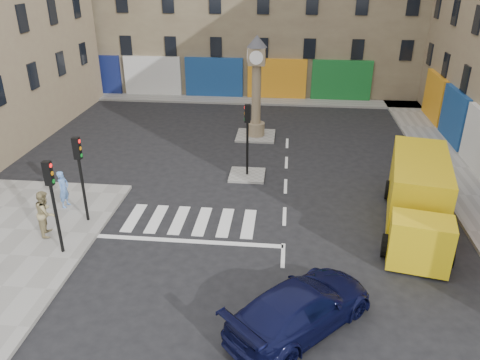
% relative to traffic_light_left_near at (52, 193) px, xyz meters
% --- Properties ---
extents(ground, '(120.00, 120.00, 0.00)m').
position_rel_traffic_light_left_near_xyz_m(ground, '(8.30, -0.20, -2.62)').
color(ground, black).
rests_on(ground, ground).
extents(sidewalk_right, '(2.60, 30.00, 0.15)m').
position_rel_traffic_light_left_near_xyz_m(sidewalk_right, '(17.00, 9.80, -2.55)').
color(sidewalk_right, gray).
rests_on(sidewalk_right, ground).
extents(sidewalk_far, '(32.00, 2.40, 0.15)m').
position_rel_traffic_light_left_near_xyz_m(sidewalk_far, '(4.30, 22.00, -2.55)').
color(sidewalk_far, gray).
rests_on(sidewalk_far, ground).
extents(island_near, '(1.80, 1.80, 0.12)m').
position_rel_traffic_light_left_near_xyz_m(island_near, '(6.30, 7.80, -2.56)').
color(island_near, gray).
rests_on(island_near, ground).
extents(island_far, '(2.40, 2.40, 0.12)m').
position_rel_traffic_light_left_near_xyz_m(island_far, '(6.30, 13.80, -2.56)').
color(island_far, gray).
rests_on(island_far, ground).
extents(traffic_light_left_near, '(0.28, 0.22, 3.70)m').
position_rel_traffic_light_left_near_xyz_m(traffic_light_left_near, '(0.00, 0.00, 0.00)').
color(traffic_light_left_near, black).
rests_on(traffic_light_left_near, sidewalk_left).
extents(traffic_light_left_far, '(0.28, 0.22, 3.70)m').
position_rel_traffic_light_left_near_xyz_m(traffic_light_left_far, '(0.00, 2.40, 0.00)').
color(traffic_light_left_far, black).
rests_on(traffic_light_left_far, sidewalk_left).
extents(traffic_light_island, '(0.28, 0.22, 3.70)m').
position_rel_traffic_light_left_near_xyz_m(traffic_light_island, '(6.30, 7.80, -0.03)').
color(traffic_light_island, black).
rests_on(traffic_light_island, island_near).
extents(clock_pillar, '(1.20, 1.20, 6.10)m').
position_rel_traffic_light_left_near_xyz_m(clock_pillar, '(6.30, 13.80, 0.93)').
color(clock_pillar, '#857657').
rests_on(clock_pillar, island_far).
extents(navy_sedan, '(5.05, 5.15, 1.49)m').
position_rel_traffic_light_left_near_xyz_m(navy_sedan, '(8.89, -2.92, -1.88)').
color(navy_sedan, black).
rests_on(navy_sedan, ground).
extents(yellow_van, '(3.64, 7.64, 2.67)m').
position_rel_traffic_light_left_near_xyz_m(yellow_van, '(13.75, 3.75, -1.29)').
color(yellow_van, gold).
rests_on(yellow_van, ground).
extents(pedestrian_blue, '(0.47, 0.66, 1.69)m').
position_rel_traffic_light_left_near_xyz_m(pedestrian_blue, '(-1.44, 3.47, -1.62)').
color(pedestrian_blue, '#5884CA').
rests_on(pedestrian_blue, sidewalk_left).
extents(pedestrian_tan, '(0.95, 1.09, 1.90)m').
position_rel_traffic_light_left_near_xyz_m(pedestrian_tan, '(-1.10, 1.17, -1.52)').
color(pedestrian_tan, tan).
rests_on(pedestrian_tan, sidewalk_left).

